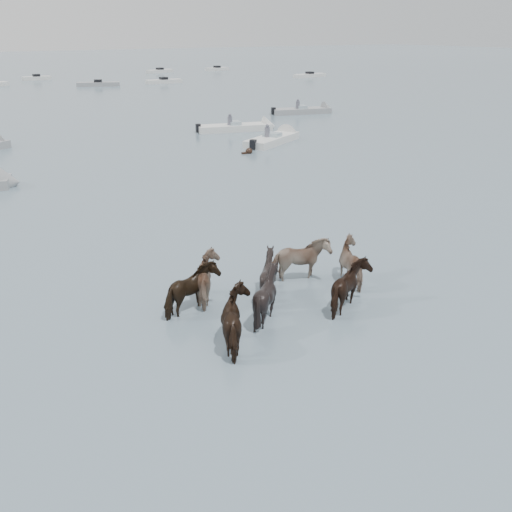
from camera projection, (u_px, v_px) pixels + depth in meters
ground at (313, 322)px, 14.87m from camera, size 400.00×400.00×0.00m
pony_herd at (274, 285)px, 15.61m from camera, size 6.86×4.16×1.57m
swimming_pony at (248, 152)px, 34.78m from camera, size 0.72×0.44×0.44m
motorboat_c at (245, 127)px, 42.59m from camera, size 6.31×3.06×1.92m
motorboat_d at (278, 138)px, 38.40m from camera, size 5.64×4.01×1.92m
motorboat_e at (309, 111)px, 51.16m from camera, size 6.06×3.00×1.92m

